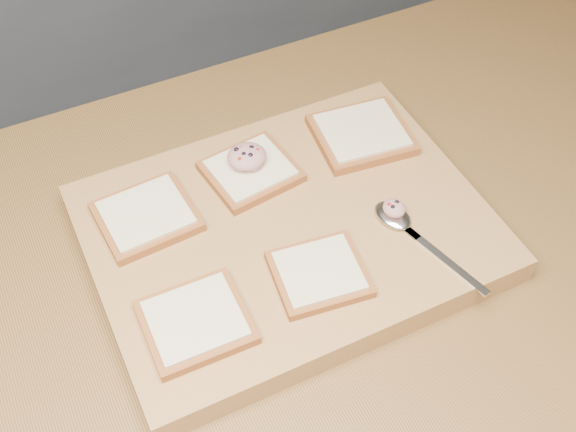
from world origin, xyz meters
The scene contains 10 objects.
island_counter centered at (0.00, 0.00, 0.45)m, with size 2.00×0.80×0.90m.
cutting_board centered at (0.00, 0.01, 0.92)m, with size 0.50×0.38×0.04m, color #A78447.
bread_far_left centered at (-0.16, 0.09, 0.95)m, with size 0.13×0.12×0.02m.
bread_far_center centered at (0.00, 0.11, 0.95)m, with size 0.13×0.12×0.02m.
bread_far_right centered at (0.17, 0.11, 0.95)m, with size 0.14×0.13×0.02m.
bread_near_left centered at (-0.16, -0.08, 0.95)m, with size 0.12×0.11×0.02m.
bread_near_center centered at (0.00, -0.08, 0.95)m, with size 0.12×0.11×0.02m.
tuna_salad_dollop centered at (-0.01, 0.12, 0.97)m, with size 0.05×0.05×0.02m.
spoon centered at (0.13, -0.06, 0.95)m, with size 0.07×0.19×0.01m.
spoon_salad centered at (0.13, -0.04, 0.96)m, with size 0.03×0.03×0.02m.
Camera 1 is at (-0.25, -0.52, 1.66)m, focal length 45.00 mm.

